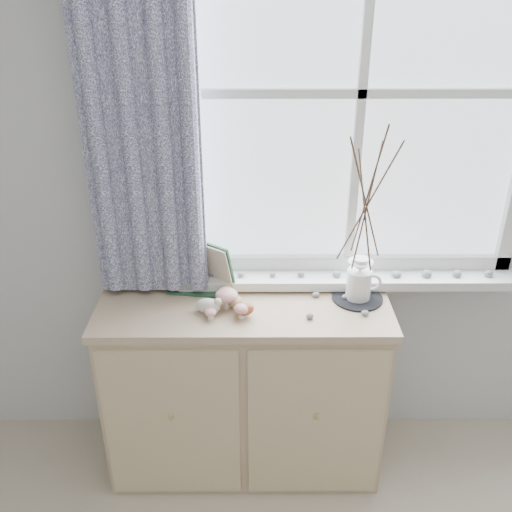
# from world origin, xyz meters

# --- Properties ---
(sideboard) EXTENTS (1.20, 0.45, 0.85)m
(sideboard) POSITION_xyz_m (-0.15, 1.75, 0.43)
(sideboard) COLOR tan
(sideboard) RESTS_ON ground
(botanical_book) EXTENTS (0.34, 0.18, 0.23)m
(botanical_book) POSITION_xyz_m (-0.33, 1.83, 0.96)
(botanical_book) COLOR #21452F
(botanical_book) RESTS_ON sideboard
(toadstool_cluster) EXTENTS (0.18, 0.15, 0.09)m
(toadstool_cluster) POSITION_xyz_m (-0.21, 1.71, 0.90)
(toadstool_cluster) COLOR white
(toadstool_cluster) RESTS_ON sideboard
(wooden_eggs) EXTENTS (0.14, 0.18, 0.08)m
(wooden_eggs) POSITION_xyz_m (-0.19, 1.74, 0.88)
(wooden_eggs) COLOR tan
(wooden_eggs) RESTS_ON sideboard
(songbird_figurine) EXTENTS (0.14, 0.09, 0.07)m
(songbird_figurine) POSITION_xyz_m (-0.29, 1.70, 0.89)
(songbird_figurine) COLOR white
(songbird_figurine) RESTS_ON sideboard
(crocheted_doily) EXTENTS (0.21, 0.21, 0.01)m
(crocheted_doily) POSITION_xyz_m (0.32, 1.80, 0.85)
(crocheted_doily) COLOR black
(crocheted_doily) RESTS_ON sideboard
(twig_pitcher) EXTENTS (0.30, 0.30, 0.77)m
(twig_pitcher) POSITION_xyz_m (0.32, 1.80, 1.29)
(twig_pitcher) COLOR white
(twig_pitcher) RESTS_ON crocheted_doily
(sideboard_pebbles) EXTENTS (0.33, 0.23, 0.02)m
(sideboard_pebbles) POSITION_xyz_m (0.18, 1.76, 0.86)
(sideboard_pebbles) COLOR gray
(sideboard_pebbles) RESTS_ON sideboard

